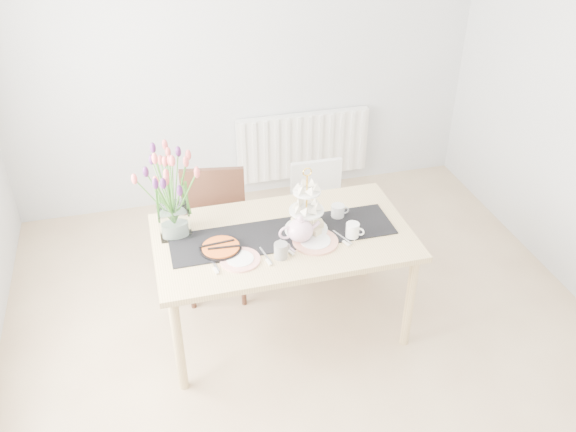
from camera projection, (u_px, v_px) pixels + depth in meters
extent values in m
plane|color=tan|center=(321.00, 369.00, 3.86)|extent=(4.50, 4.50, 0.00)
plane|color=#B2B5B7|center=(243.00, 55.00, 4.96)|extent=(4.00, 0.00, 4.00)
cube|color=white|center=(303.00, 145.00, 5.48)|extent=(1.20, 0.08, 0.60)
cube|color=tan|center=(283.00, 237.00, 3.80)|extent=(1.60, 0.90, 0.04)
cylinder|color=tan|center=(178.00, 345.00, 3.55)|extent=(0.06, 0.06, 0.71)
cylinder|color=tan|center=(410.00, 302.00, 3.86)|extent=(0.06, 0.06, 0.71)
cylinder|color=tan|center=(166.00, 267.00, 4.16)|extent=(0.06, 0.06, 0.71)
cylinder|color=tan|center=(366.00, 235.00, 4.47)|extent=(0.06, 0.06, 0.71)
cube|color=#341B13|center=(215.00, 239.00, 4.26)|extent=(0.51, 0.51, 0.04)
cube|color=#341B13|center=(213.00, 195.00, 4.30)|extent=(0.45, 0.11, 0.42)
cylinder|color=#341B13|center=(191.00, 283.00, 4.23)|extent=(0.04, 0.04, 0.44)
cylinder|color=#341B13|center=(243.00, 280.00, 4.25)|extent=(0.04, 0.04, 0.44)
cylinder|color=#341B13|center=(193.00, 252.00, 4.53)|extent=(0.04, 0.04, 0.44)
cylinder|color=#341B13|center=(242.00, 250.00, 4.55)|extent=(0.04, 0.04, 0.44)
cube|color=silver|center=(322.00, 218.00, 4.59)|extent=(0.40, 0.40, 0.04)
cube|color=silver|center=(316.00, 183.00, 4.61)|extent=(0.39, 0.05, 0.37)
cylinder|color=silver|center=(305.00, 258.00, 4.52)|extent=(0.04, 0.04, 0.38)
cylinder|color=silver|center=(351.00, 251.00, 4.59)|extent=(0.04, 0.04, 0.38)
cylinder|color=silver|center=(293.00, 231.00, 4.81)|extent=(0.04, 0.04, 0.38)
cylinder|color=silver|center=(336.00, 225.00, 4.88)|extent=(0.04, 0.04, 0.38)
cube|color=black|center=(283.00, 234.00, 3.79)|extent=(1.40, 0.35, 0.01)
cube|color=silver|center=(174.00, 220.00, 3.76)|extent=(0.19, 0.19, 0.19)
cylinder|color=gold|center=(307.00, 204.00, 3.72)|extent=(0.01, 0.01, 0.40)
cylinder|color=white|center=(306.00, 229.00, 3.82)|extent=(0.27, 0.27, 0.01)
cylinder|color=white|center=(306.00, 210.00, 3.74)|extent=(0.22, 0.22, 0.01)
cylinder|color=white|center=(307.00, 191.00, 3.67)|extent=(0.17, 0.17, 0.01)
cylinder|color=silver|center=(338.00, 211.00, 3.94)|extent=(0.10, 0.10, 0.09)
cylinder|color=black|center=(221.00, 249.00, 3.65)|extent=(0.25, 0.25, 0.02)
cylinder|color=#DA5B1E|center=(221.00, 247.00, 3.64)|extent=(0.23, 0.23, 0.01)
cylinder|color=gray|center=(281.00, 251.00, 3.57)|extent=(0.11, 0.11, 0.10)
cylinder|color=white|center=(352.00, 231.00, 3.75)|extent=(0.11, 0.11, 0.10)
cylinder|color=white|center=(240.00, 260.00, 3.57)|extent=(0.28, 0.28, 0.01)
cylinder|color=silver|center=(315.00, 241.00, 3.72)|extent=(0.37, 0.37, 0.01)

